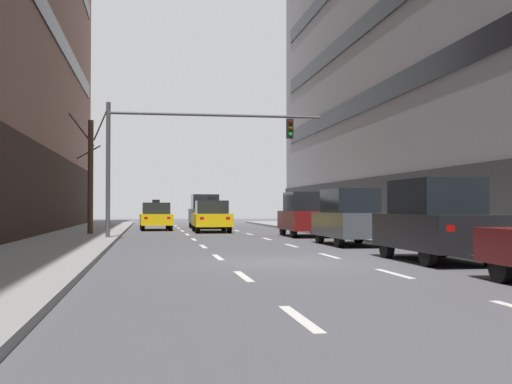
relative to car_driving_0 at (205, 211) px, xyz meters
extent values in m
plane|color=#515156|center=(-0.08, -26.53, -1.10)|extent=(120.00, 120.00, 0.00)
cube|color=gray|center=(-6.70, -26.53, -1.03)|extent=(3.64, 80.00, 0.14)
cube|color=silver|center=(-1.68, -34.53, -1.09)|extent=(0.16, 2.00, 0.01)
cube|color=silver|center=(-1.68, -29.53, -1.09)|extent=(0.16, 2.00, 0.01)
cube|color=silver|center=(-1.68, -24.53, -1.09)|extent=(0.16, 2.00, 0.01)
cube|color=silver|center=(-1.68, -19.53, -1.09)|extent=(0.16, 2.00, 0.01)
cube|color=silver|center=(-1.68, -14.53, -1.09)|extent=(0.16, 2.00, 0.01)
cube|color=silver|center=(-1.68, -9.53, -1.09)|extent=(0.16, 2.00, 0.01)
cube|color=silver|center=(-1.68, -4.53, -1.09)|extent=(0.16, 2.00, 0.01)
cube|color=silver|center=(-1.68, 0.47, -1.09)|extent=(0.16, 2.00, 0.01)
cube|color=silver|center=(-1.68, 5.47, -1.09)|extent=(0.16, 2.00, 0.01)
cube|color=silver|center=(1.51, -29.53, -1.09)|extent=(0.16, 2.00, 0.01)
cube|color=silver|center=(1.51, -24.53, -1.09)|extent=(0.16, 2.00, 0.01)
cube|color=silver|center=(1.51, -19.53, -1.09)|extent=(0.16, 2.00, 0.01)
cube|color=silver|center=(1.51, -14.53, -1.09)|extent=(0.16, 2.00, 0.01)
cube|color=silver|center=(1.51, -9.53, -1.09)|extent=(0.16, 2.00, 0.01)
cube|color=silver|center=(1.51, -4.53, -1.09)|extent=(0.16, 2.00, 0.01)
cube|color=silver|center=(1.51, 0.47, -1.09)|extent=(0.16, 2.00, 0.01)
cube|color=silver|center=(1.51, 5.47, -1.09)|extent=(0.16, 2.00, 0.01)
cylinder|color=black|center=(-0.82, 1.40, -0.75)|extent=(0.23, 0.68, 0.68)
cylinder|color=black|center=(0.84, 1.39, -0.75)|extent=(0.23, 0.68, 0.68)
cylinder|color=black|center=(-0.84, -1.39, -0.75)|extent=(0.23, 0.68, 0.68)
cylinder|color=black|center=(0.82, -1.40, -0.75)|extent=(0.23, 0.68, 0.68)
cube|color=#474C51|center=(0.00, 0.00, -0.29)|extent=(1.94, 4.56, 0.93)
cube|color=black|center=(0.00, 0.00, 0.64)|extent=(1.67, 2.70, 0.93)
cube|color=white|center=(-0.65, 2.24, -0.13)|extent=(0.21, 0.08, 0.14)
cube|color=red|center=(-0.68, -2.23, -0.13)|extent=(0.21, 0.08, 0.14)
cube|color=white|center=(0.68, 2.23, -0.13)|extent=(0.21, 0.08, 0.14)
cube|color=red|center=(0.65, -2.24, -0.13)|extent=(0.21, 0.08, 0.14)
cylinder|color=black|center=(-1.02, -5.16, -0.75)|extent=(0.24, 0.70, 0.70)
cylinder|color=black|center=(0.67, -5.18, -0.75)|extent=(0.24, 0.70, 0.70)
cylinder|color=black|center=(-1.05, -8.02, -0.75)|extent=(0.24, 0.70, 0.70)
cylinder|color=black|center=(0.65, -8.04, -0.75)|extent=(0.24, 0.70, 0.70)
cube|color=yellow|center=(-0.19, -6.60, -0.41)|extent=(1.99, 4.68, 0.68)
cube|color=black|center=(-0.19, -6.81, 0.29)|extent=(1.71, 2.03, 0.72)
cube|color=white|center=(-0.85, -4.31, -0.29)|extent=(0.21, 0.09, 0.15)
cube|color=red|center=(-0.89, -8.88, -0.29)|extent=(0.21, 0.09, 0.15)
cube|color=white|center=(0.52, -4.32, -0.29)|extent=(0.21, 0.09, 0.15)
cube|color=red|center=(0.47, -8.90, -0.29)|extent=(0.21, 0.09, 0.15)
cube|color=black|center=(-0.19, -6.81, 0.75)|extent=(0.47, 0.22, 0.19)
cylinder|color=black|center=(-4.05, -1.61, -0.77)|extent=(0.24, 0.67, 0.66)
cylinder|color=black|center=(-2.44, -1.56, -0.77)|extent=(0.24, 0.67, 0.66)
cylinder|color=black|center=(-3.95, -4.31, -0.77)|extent=(0.24, 0.67, 0.66)
cylinder|color=black|center=(-2.35, -4.26, -0.77)|extent=(0.24, 0.67, 0.66)
cube|color=yellow|center=(-3.20, -2.93, -0.44)|extent=(1.99, 4.47, 0.64)
cube|color=black|center=(-3.19, -3.14, 0.22)|extent=(1.67, 1.96, 0.68)
cube|color=white|center=(-3.92, -0.79, -0.33)|extent=(0.20, 0.09, 0.14)
cube|color=red|center=(-3.77, -5.12, -0.33)|extent=(0.20, 0.09, 0.14)
cube|color=white|center=(-2.63, -0.75, -0.33)|extent=(0.20, 0.09, 0.14)
cube|color=red|center=(-2.48, -5.08, -0.33)|extent=(0.20, 0.09, 0.14)
cube|color=black|center=(-3.19, -3.14, 0.65)|extent=(0.45, 0.22, 0.18)
cylinder|color=black|center=(2.86, -31.46, -0.75)|extent=(0.24, 0.69, 0.68)
cube|color=white|center=(3.04, -30.63, -0.31)|extent=(0.21, 0.09, 0.14)
cylinder|color=black|center=(2.87, -25.54, -0.77)|extent=(0.22, 0.65, 0.65)
cylinder|color=black|center=(4.45, -25.54, -0.77)|extent=(0.22, 0.65, 0.65)
cylinder|color=black|center=(2.87, -28.22, -0.77)|extent=(0.22, 0.65, 0.65)
cylinder|color=black|center=(4.45, -28.21, -0.77)|extent=(0.22, 0.65, 0.65)
cube|color=black|center=(3.66, -26.88, -0.32)|extent=(1.83, 4.36, 0.89)
cube|color=black|center=(3.66, -26.88, 0.57)|extent=(1.59, 2.58, 0.89)
cube|color=white|center=(3.02, -24.74, -0.17)|extent=(0.20, 0.08, 0.14)
cube|color=red|center=(3.02, -29.02, -0.17)|extent=(0.20, 0.08, 0.14)
cube|color=white|center=(4.30, -24.74, -0.17)|extent=(0.20, 0.08, 0.14)
cube|color=red|center=(4.30, -29.02, -0.17)|extent=(0.20, 0.08, 0.14)
cylinder|color=black|center=(2.89, -18.35, -0.78)|extent=(0.21, 0.64, 0.64)
cylinder|color=black|center=(4.44, -18.36, -0.78)|extent=(0.21, 0.64, 0.64)
cylinder|color=black|center=(2.88, -20.96, -0.78)|extent=(0.21, 0.64, 0.64)
cylinder|color=black|center=(4.43, -20.96, -0.78)|extent=(0.21, 0.64, 0.64)
cube|color=#474C51|center=(3.66, -19.66, -0.34)|extent=(1.79, 4.26, 0.87)
cube|color=black|center=(3.66, -19.66, 0.53)|extent=(1.55, 2.52, 0.87)
cube|color=white|center=(3.04, -17.57, -0.19)|extent=(0.19, 0.08, 0.14)
cube|color=red|center=(3.03, -21.74, -0.19)|extent=(0.19, 0.08, 0.14)
cube|color=white|center=(4.29, -17.57, -0.19)|extent=(0.19, 0.08, 0.14)
cube|color=red|center=(4.28, -21.75, -0.19)|extent=(0.19, 0.08, 0.14)
cylinder|color=black|center=(2.90, -11.30, -0.77)|extent=(0.23, 0.65, 0.65)
cylinder|color=black|center=(4.47, -11.33, -0.77)|extent=(0.23, 0.65, 0.65)
cylinder|color=black|center=(2.85, -13.96, -0.77)|extent=(0.23, 0.65, 0.65)
cylinder|color=black|center=(4.42, -13.99, -0.77)|extent=(0.23, 0.65, 0.65)
cube|color=maroon|center=(3.66, -12.64, -0.33)|extent=(1.89, 4.36, 0.89)
cube|color=black|center=(3.66, -12.64, 0.56)|extent=(1.62, 2.59, 0.89)
cube|color=white|center=(3.06, -10.51, -0.17)|extent=(0.20, 0.08, 0.14)
cube|color=red|center=(2.99, -14.76, -0.17)|extent=(0.20, 0.08, 0.14)
cube|color=white|center=(4.33, -10.53, -0.17)|extent=(0.20, 0.08, 0.14)
cube|color=red|center=(4.26, -14.78, -0.17)|extent=(0.20, 0.08, 0.14)
cylinder|color=#4C4C51|center=(-5.28, -14.93, 1.86)|extent=(0.18, 0.18, 5.63)
cylinder|color=#4C4C51|center=(-0.72, -14.93, 4.24)|extent=(9.11, 0.12, 0.12)
cube|color=black|center=(2.47, -14.93, 3.72)|extent=(0.28, 0.24, 0.84)
sphere|color=#4B0704|center=(2.47, -15.07, 3.98)|extent=(0.17, 0.17, 0.17)
sphere|color=#523505|center=(2.47, -15.07, 3.72)|extent=(0.17, 0.17, 0.17)
sphere|color=green|center=(2.47, -15.07, 3.46)|extent=(0.17, 0.17, 0.17)
cylinder|color=#4C3823|center=(-6.33, -11.01, 1.73)|extent=(0.26, 0.26, 5.37)
cylinder|color=#42301E|center=(-6.46, -10.48, 2.95)|extent=(1.12, 0.34, 0.73)
cylinder|color=#42301E|center=(-5.85, -10.61, 4.38)|extent=(0.89, 1.04, 1.68)
cylinder|color=#42301E|center=(-6.71, -11.62, 3.89)|extent=(1.29, 0.85, 1.62)
cylinder|color=brown|center=(7.45, -20.04, -0.56)|extent=(0.13, 0.13, 0.79)
cylinder|color=brown|center=(7.41, -20.21, -0.56)|extent=(0.13, 0.13, 0.79)
cube|color=#3F5938|center=(7.43, -20.12, 0.11)|extent=(0.26, 0.37, 0.56)
sphere|color=#9E704C|center=(7.43, -20.12, 0.49)|extent=(0.20, 0.20, 0.20)
cylinder|color=#3F5938|center=(7.47, -19.91, 0.14)|extent=(0.09, 0.09, 0.50)
cylinder|color=#3F5938|center=(7.39, -20.34, 0.14)|extent=(0.09, 0.09, 0.50)
camera|label=1|loc=(-3.55, -42.53, 0.31)|focal=45.54mm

